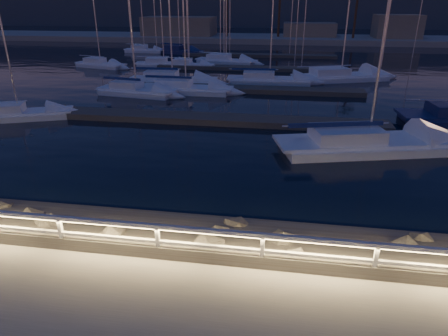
{
  "coord_description": "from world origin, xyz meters",
  "views": [
    {
      "loc": [
        4.41,
        -9.32,
        6.89
      ],
      "look_at": [
        2.29,
        4.0,
        1.22
      ],
      "focal_mm": 32.0,
      "sensor_mm": 36.0,
      "label": 1
    }
  ],
  "objects_px": {
    "sailboat_b": "(16,113)",
    "sailboat_d": "(363,142)",
    "sailboat_a": "(135,90)",
    "sailboat_n": "(179,51)",
    "sailboat_g": "(267,79)",
    "sailboat_k": "(225,60)",
    "guard_rail": "(122,230)",
    "sailboat_j": "(162,63)",
    "sailboat_e": "(99,64)",
    "sailboat_i": "(187,65)",
    "sailboat_m": "(143,50)",
    "sailboat_f": "(170,79)",
    "sailboat_c": "(184,88)",
    "sailboat_l": "(338,76)"
  },
  "relations": [
    {
      "from": "sailboat_k",
      "to": "sailboat_l",
      "type": "xyz_separation_m",
      "value": [
        13.24,
        -9.91,
        0.04
      ]
    },
    {
      "from": "sailboat_b",
      "to": "sailboat_d",
      "type": "xyz_separation_m",
      "value": [
        22.41,
        -2.71,
        0.06
      ]
    },
    {
      "from": "sailboat_f",
      "to": "sailboat_i",
      "type": "relative_size",
      "value": 1.4
    },
    {
      "from": "sailboat_k",
      "to": "sailboat_i",
      "type": "bearing_deg",
      "value": -118.38
    },
    {
      "from": "sailboat_j",
      "to": "sailboat_m",
      "type": "relative_size",
      "value": 1.08
    },
    {
      "from": "sailboat_c",
      "to": "sailboat_n",
      "type": "bearing_deg",
      "value": 107.3
    },
    {
      "from": "sailboat_i",
      "to": "sailboat_j",
      "type": "bearing_deg",
      "value": 174.81
    },
    {
      "from": "sailboat_j",
      "to": "sailboat_m",
      "type": "bearing_deg",
      "value": 109.2
    },
    {
      "from": "sailboat_a",
      "to": "sailboat_n",
      "type": "relative_size",
      "value": 0.91
    },
    {
      "from": "sailboat_b",
      "to": "sailboat_d",
      "type": "relative_size",
      "value": 0.69
    },
    {
      "from": "sailboat_i",
      "to": "sailboat_n",
      "type": "height_order",
      "value": "sailboat_n"
    },
    {
      "from": "guard_rail",
      "to": "sailboat_b",
      "type": "relative_size",
      "value": 3.79
    },
    {
      "from": "sailboat_l",
      "to": "sailboat_n",
      "type": "distance_m",
      "value": 29.08
    },
    {
      "from": "sailboat_a",
      "to": "sailboat_m",
      "type": "bearing_deg",
      "value": 117.53
    },
    {
      "from": "sailboat_e",
      "to": "sailboat_n",
      "type": "height_order",
      "value": "sailboat_n"
    },
    {
      "from": "sailboat_n",
      "to": "sailboat_j",
      "type": "bearing_deg",
      "value": -63.15
    },
    {
      "from": "sailboat_g",
      "to": "sailboat_j",
      "type": "height_order",
      "value": "sailboat_g"
    },
    {
      "from": "sailboat_c",
      "to": "sailboat_d",
      "type": "bearing_deg",
      "value": -42.5
    },
    {
      "from": "sailboat_b",
      "to": "sailboat_k",
      "type": "distance_m",
      "value": 29.77
    },
    {
      "from": "sailboat_e",
      "to": "sailboat_i",
      "type": "bearing_deg",
      "value": 23.08
    },
    {
      "from": "sailboat_e",
      "to": "sailboat_j",
      "type": "xyz_separation_m",
      "value": [
        7.39,
        1.69,
        -0.01
      ]
    },
    {
      "from": "guard_rail",
      "to": "sailboat_l",
      "type": "height_order",
      "value": "sailboat_l"
    },
    {
      "from": "sailboat_g",
      "to": "sailboat_k",
      "type": "distance_m",
      "value": 14.07
    },
    {
      "from": "sailboat_c",
      "to": "sailboat_i",
      "type": "distance_m",
      "value": 14.03
    },
    {
      "from": "guard_rail",
      "to": "sailboat_n",
      "type": "bearing_deg",
      "value": 103.29
    },
    {
      "from": "sailboat_e",
      "to": "sailboat_k",
      "type": "relative_size",
      "value": 0.85
    },
    {
      "from": "sailboat_i",
      "to": "sailboat_m",
      "type": "bearing_deg",
      "value": 128.65
    },
    {
      "from": "sailboat_a",
      "to": "sailboat_k",
      "type": "height_order",
      "value": "sailboat_k"
    },
    {
      "from": "sailboat_f",
      "to": "sailboat_b",
      "type": "bearing_deg",
      "value": -119.19
    },
    {
      "from": "sailboat_c",
      "to": "sailboat_f",
      "type": "distance_m",
      "value": 4.15
    },
    {
      "from": "sailboat_j",
      "to": "sailboat_i",
      "type": "bearing_deg",
      "value": -16.01
    },
    {
      "from": "sailboat_a",
      "to": "sailboat_f",
      "type": "distance_m",
      "value": 5.42
    },
    {
      "from": "guard_rail",
      "to": "sailboat_k",
      "type": "bearing_deg",
      "value": 94.98
    },
    {
      "from": "guard_rail",
      "to": "sailboat_e",
      "type": "relative_size",
      "value": 3.88
    },
    {
      "from": "sailboat_c",
      "to": "sailboat_f",
      "type": "relative_size",
      "value": 0.96
    },
    {
      "from": "sailboat_n",
      "to": "sailboat_m",
      "type": "bearing_deg",
      "value": -163.9
    },
    {
      "from": "sailboat_e",
      "to": "sailboat_i",
      "type": "distance_m",
      "value": 10.67
    },
    {
      "from": "sailboat_f",
      "to": "sailboat_n",
      "type": "relative_size",
      "value": 1.1
    },
    {
      "from": "sailboat_f",
      "to": "sailboat_e",
      "type": "bearing_deg",
      "value": 140.23
    },
    {
      "from": "guard_rail",
      "to": "sailboat_l",
      "type": "distance_m",
      "value": 34.14
    },
    {
      "from": "sailboat_a",
      "to": "sailboat_n",
      "type": "bearing_deg",
      "value": 106.92
    },
    {
      "from": "sailboat_d",
      "to": "sailboat_k",
      "type": "bearing_deg",
      "value": 96.89
    },
    {
      "from": "sailboat_l",
      "to": "sailboat_k",
      "type": "bearing_deg",
      "value": 122.45
    },
    {
      "from": "sailboat_b",
      "to": "sailboat_j",
      "type": "bearing_deg",
      "value": 60.88
    },
    {
      "from": "sailboat_c",
      "to": "sailboat_n",
      "type": "height_order",
      "value": "sailboat_c"
    },
    {
      "from": "sailboat_g",
      "to": "sailboat_b",
      "type": "bearing_deg",
      "value": -139.69
    },
    {
      "from": "guard_rail",
      "to": "sailboat_n",
      "type": "relative_size",
      "value": 3.38
    },
    {
      "from": "sailboat_i",
      "to": "guard_rail",
      "type": "bearing_deg",
      "value": -76.9
    },
    {
      "from": "guard_rail",
      "to": "sailboat_g",
      "type": "distance_m",
      "value": 30.19
    },
    {
      "from": "sailboat_d",
      "to": "sailboat_k",
      "type": "distance_m",
      "value": 33.17
    }
  ]
}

